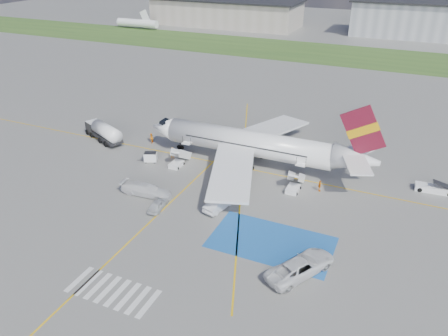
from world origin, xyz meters
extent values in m
plane|color=#60605E|center=(0.00, 0.00, 0.00)|extent=(400.00, 400.00, 0.00)
cube|color=#2D4C1E|center=(0.00, 95.00, 0.01)|extent=(400.00, 30.00, 0.01)
cube|color=gold|center=(0.00, 12.00, 0.01)|extent=(120.00, 0.20, 0.01)
cube|color=gold|center=(-5.00, -10.00, 0.01)|extent=(0.20, 60.00, 0.01)
cube|color=gold|center=(0.00, 12.00, 0.01)|extent=(20.71, 56.45, 0.01)
cube|color=#1A55A1|center=(10.00, -4.00, 0.01)|extent=(14.00, 8.00, 0.01)
cube|color=silver|center=(-6.00, -18.00, 0.01)|extent=(0.60, 4.00, 0.01)
cube|color=silver|center=(-4.80, -18.00, 0.01)|extent=(0.60, 4.00, 0.01)
cube|color=silver|center=(-3.60, -18.00, 0.01)|extent=(0.60, 4.00, 0.01)
cube|color=silver|center=(-2.40, -18.00, 0.01)|extent=(0.60, 4.00, 0.01)
cube|color=silver|center=(-1.20, -18.00, 0.01)|extent=(0.60, 4.00, 0.01)
cube|color=silver|center=(0.00, -18.00, 0.01)|extent=(0.60, 4.00, 0.01)
cube|color=silver|center=(1.20, -18.00, 0.01)|extent=(0.60, 4.00, 0.01)
cube|color=silver|center=(2.40, -18.00, 0.01)|extent=(0.60, 4.00, 0.01)
cube|color=gray|center=(-55.00, 130.00, 5.00)|extent=(60.00, 22.00, 10.00)
cube|color=gray|center=(20.00, 135.00, 6.00)|extent=(48.00, 18.00, 12.00)
cylinder|color=silver|center=(0.00, 14.00, 3.40)|extent=(26.00, 3.90, 3.90)
cone|color=silver|center=(-15.00, 14.00, 3.40)|extent=(4.00, 3.90, 3.90)
cube|color=black|center=(-14.40, 14.00, 4.45)|extent=(1.67, 1.90, 0.82)
cone|color=silver|center=(16.20, 14.00, 3.80)|extent=(6.50, 3.90, 3.90)
cube|color=silver|center=(1.00, 5.50, 2.80)|extent=(9.86, 15.95, 1.40)
cube|color=silver|center=(1.00, 22.50, 2.80)|extent=(9.86, 15.95, 1.40)
cylinder|color=#38383A|center=(0.00, 8.40, 1.40)|extent=(3.40, 2.10, 2.10)
cylinder|color=#38383A|center=(0.00, 19.60, 1.40)|extent=(3.40, 2.10, 2.10)
cube|color=maroon|center=(16.50, 14.00, 8.20)|extent=(6.62, 0.30, 7.45)
cube|color=#D99A0C|center=(16.50, 14.00, 8.20)|extent=(4.36, 0.40, 3.08)
cube|color=silver|center=(16.80, 10.80, 4.50)|extent=(4.73, 5.95, 0.49)
cube|color=silver|center=(16.80, 17.20, 4.50)|extent=(4.73, 5.95, 0.49)
cube|color=black|center=(0.00, 12.04, 3.75)|extent=(19.50, 0.04, 0.18)
cube|color=black|center=(0.00, 15.96, 3.75)|extent=(19.50, 0.04, 0.18)
cube|color=silver|center=(-9.50, 9.85, 1.45)|extent=(1.40, 3.73, 2.32)
cube|color=silver|center=(-9.50, 11.75, 2.50)|extent=(1.40, 1.00, 0.12)
cylinder|color=black|center=(-10.20, 11.75, 3.05)|extent=(0.06, 0.06, 1.10)
cylinder|color=black|center=(-8.80, 11.75, 3.05)|extent=(0.06, 0.06, 1.10)
cube|color=silver|center=(-9.50, 8.25, 0.35)|extent=(1.60, 2.40, 0.70)
cube|color=silver|center=(9.00, 9.85, 1.45)|extent=(1.40, 3.73, 2.32)
cube|color=silver|center=(9.00, 11.75, 2.50)|extent=(1.40, 1.00, 0.12)
cylinder|color=black|center=(8.30, 11.75, 3.05)|extent=(0.06, 0.06, 1.10)
cylinder|color=black|center=(9.70, 11.75, 3.05)|extent=(0.06, 0.06, 1.10)
cube|color=silver|center=(9.00, 8.25, 0.35)|extent=(1.60, 2.40, 0.70)
cube|color=black|center=(-29.25, 13.50, 1.17)|extent=(3.11, 3.11, 2.34)
cylinder|color=silver|center=(-24.91, 11.48, 2.04)|extent=(7.27, 5.05, 2.34)
cube|color=black|center=(-24.91, 11.48, 0.87)|extent=(7.27, 5.05, 0.51)
cube|color=silver|center=(-13.99, 8.04, 0.83)|extent=(2.26, 1.82, 1.37)
cube|color=black|center=(-13.99, 8.04, 1.57)|extent=(2.13, 1.69, 0.12)
cube|color=silver|center=(26.91, 16.19, 0.42)|extent=(5.16, 2.04, 0.84)
cube|color=black|center=(28.17, 16.28, 1.16)|extent=(3.38, 1.50, 0.94)
imported|color=#B6B9BD|center=(-5.66, -3.25, 0.66)|extent=(1.94, 4.02, 1.32)
imported|color=#B3B4BA|center=(1.53, 0.02, 0.81)|extent=(2.76, 5.15, 1.61)
imported|color=silver|center=(14.44, -7.79, 1.19)|extent=(5.66, 6.96, 2.38)
imported|color=silver|center=(-8.99, -0.86, 1.08)|extent=(5.61, 2.54, 2.15)
imported|color=orange|center=(-11.48, 10.59, 0.93)|extent=(0.81, 0.78, 1.87)
imported|color=orange|center=(-17.86, 14.28, 0.88)|extent=(0.88, 1.01, 1.76)
imported|color=orange|center=(12.33, 9.82, 0.83)|extent=(0.56, 1.02, 1.65)
camera|label=1|loc=(21.64, -43.40, 30.68)|focal=35.00mm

